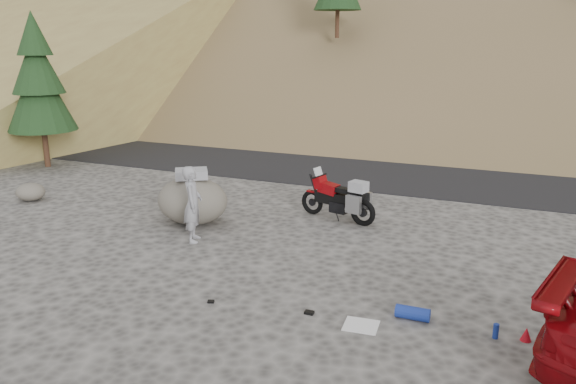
% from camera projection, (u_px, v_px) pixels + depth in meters
% --- Properties ---
extents(ground, '(140.00, 140.00, 0.00)m').
position_uv_depth(ground, '(301.00, 263.00, 10.76)').
color(ground, '#413F3C').
rests_on(ground, ground).
extents(road, '(120.00, 7.00, 0.05)m').
position_uv_depth(road, '(401.00, 168.00, 18.75)').
color(road, black).
rests_on(road, ground).
extents(conifer_verge, '(2.20, 2.20, 5.04)m').
position_uv_depth(conifer_verge, '(38.00, 79.00, 18.16)').
color(conifer_verge, '#3D2516').
rests_on(conifer_verge, ground).
extents(motorcycle, '(2.01, 0.88, 1.22)m').
position_uv_depth(motorcycle, '(341.00, 199.00, 13.17)').
color(motorcycle, black).
rests_on(motorcycle, ground).
extents(man, '(0.59, 0.70, 1.62)m').
position_uv_depth(man, '(194.00, 241.00, 11.96)').
color(man, '#98989D').
rests_on(man, ground).
extents(boulder, '(2.07, 1.93, 1.26)m').
position_uv_depth(boulder, '(193.00, 200.00, 12.96)').
color(boulder, '#5C564F').
rests_on(boulder, ground).
extents(small_rock, '(1.00, 0.96, 0.47)m').
position_uv_depth(small_rock, '(31.00, 192.00, 14.88)').
color(small_rock, '#5C564F').
rests_on(small_rock, ground).
extents(gear_white_cloth, '(0.54, 0.49, 0.02)m').
position_uv_depth(gear_white_cloth, '(361.00, 325.00, 8.40)').
color(gear_white_cloth, white).
rests_on(gear_white_cloth, ground).
extents(gear_blue_mat, '(0.52, 0.22, 0.21)m').
position_uv_depth(gear_blue_mat, '(413.00, 313.00, 8.57)').
color(gear_blue_mat, navy).
rests_on(gear_blue_mat, ground).
extents(gear_bottle, '(0.09, 0.09, 0.22)m').
position_uv_depth(gear_bottle, '(496.00, 331.00, 8.03)').
color(gear_bottle, navy).
rests_on(gear_bottle, ground).
extents(gear_funnel, '(0.19, 0.19, 0.20)m').
position_uv_depth(gear_funnel, '(526.00, 334.00, 7.97)').
color(gear_funnel, '#B70C18').
rests_on(gear_funnel, ground).
extents(gear_glove_a, '(0.15, 0.11, 0.04)m').
position_uv_depth(gear_glove_a, '(309.00, 312.00, 8.77)').
color(gear_glove_a, black).
rests_on(gear_glove_a, ground).
extents(gear_glove_b, '(0.12, 0.11, 0.03)m').
position_uv_depth(gear_glove_b, '(211.00, 302.00, 9.14)').
color(gear_glove_b, black).
rests_on(gear_glove_b, ground).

